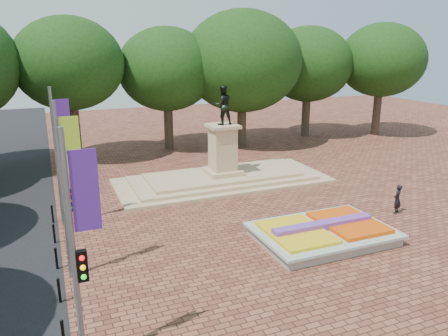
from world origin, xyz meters
name	(u,v)px	position (x,y,z in m)	size (l,w,h in m)	color
ground	(283,227)	(0.00, 0.00, 0.00)	(90.00, 90.00, 0.00)	brown
flower_bed	(323,232)	(1.03, -2.00, 0.38)	(6.30, 4.30, 0.91)	gray
monument	(223,169)	(0.00, 8.00, 0.88)	(14.00, 6.00, 6.40)	tan
tree_row_back	(204,71)	(2.33, 18.00, 6.67)	(44.80, 8.80, 10.43)	#39271F
banner_poles	(66,186)	(-10.08, -1.31, 3.88)	(0.88, 11.17, 7.00)	slate
bollard_row	(58,273)	(-10.70, -1.50, 0.53)	(0.12, 13.12, 0.98)	black
pedestrian	(397,199)	(6.69, -0.69, 0.81)	(0.59, 0.39, 1.61)	black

